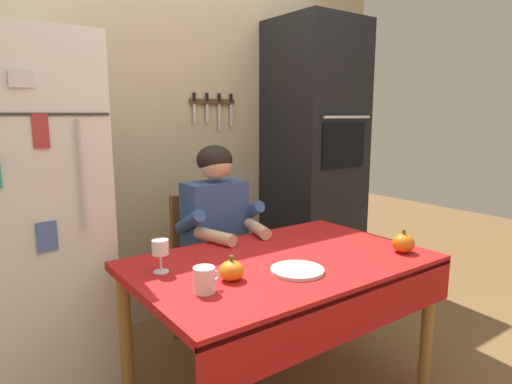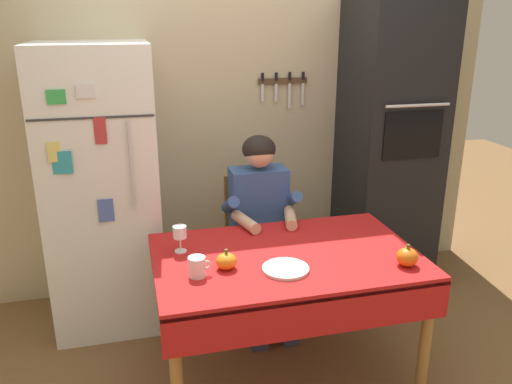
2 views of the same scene
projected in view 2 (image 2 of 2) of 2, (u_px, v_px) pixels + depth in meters
The scene contains 12 objects.
ground_plane at pixel (289, 381), 2.91m from camera, with size 10.00×10.00×0.00m, color brown.
back_wall_assembly at pixel (242, 110), 3.74m from camera, with size 3.70×0.13×2.60m.
refrigerator at pixel (103, 190), 3.28m from camera, with size 0.68×0.71×1.80m.
wall_oven at pixel (389, 147), 3.73m from camera, with size 0.60×0.64×2.10m.
dining_table at pixel (287, 270), 2.77m from camera, with size 1.40×0.90×0.74m.
chair_behind_person at pixel (254, 237), 3.55m from camera, with size 0.40×0.40×0.93m.
seated_person at pixel (261, 216), 3.30m from camera, with size 0.47×0.55×1.25m.
coffee_mug at pixel (197, 267), 2.51m from camera, with size 0.11×0.09×0.10m.
wine_glass at pixel (180, 234), 2.75m from camera, with size 0.07×0.07×0.15m.
pumpkin_large at pixel (407, 257), 2.62m from camera, with size 0.11×0.11×0.12m.
pumpkin_medium at pixel (226, 261), 2.59m from camera, with size 0.10×0.10×0.11m.
serving_tray at pixel (286, 269), 2.58m from camera, with size 0.24×0.24×0.02m, color silver.
Camera 2 is at (-0.77, -2.30, 1.94)m, focal length 36.42 mm.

